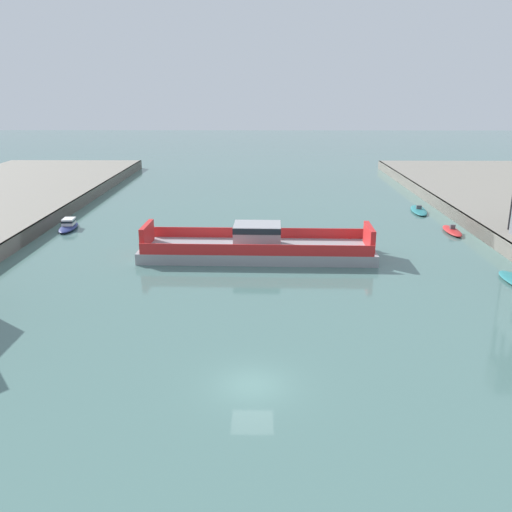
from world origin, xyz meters
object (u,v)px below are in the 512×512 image
at_px(moored_boat_mid_left, 419,210).
at_px(moored_boat_near_right, 452,231).
at_px(chain_ferry, 257,247).
at_px(moored_boat_mid_right, 69,225).

bearing_deg(moored_boat_mid_left, moored_boat_near_right, -86.07).
distance_m(chain_ferry, moored_boat_mid_left, 31.01).
bearing_deg(moored_boat_mid_left, moored_boat_mid_right, -167.23).
bearing_deg(chain_ferry, moored_boat_mid_left, 43.86).
distance_m(chain_ferry, moored_boat_mid_right, 25.74).
bearing_deg(chain_ferry, moored_boat_mid_right, 154.32).
distance_m(moored_boat_near_right, moored_boat_mid_right, 46.36).
relative_size(moored_boat_mid_left, moored_boat_mid_right, 1.27).
bearing_deg(moored_boat_mid_right, moored_boat_near_right, -1.65).
xyz_separation_m(chain_ferry, moored_boat_mid_left, (22.35, 21.48, -0.83)).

